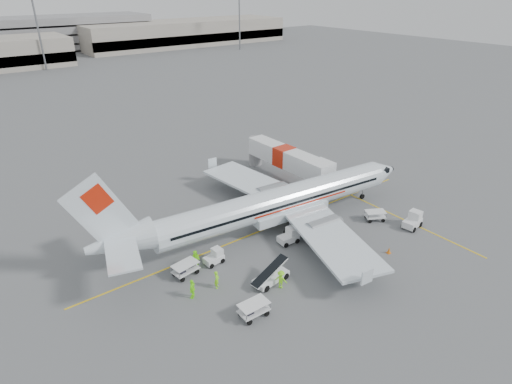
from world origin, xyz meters
The scene contains 24 objects.
ground centered at (0.00, 0.00, 0.00)m, with size 360.00×360.00×0.00m, color #56595B.
stripe_lead centered at (0.00, 0.00, 0.01)m, with size 44.00×0.20×0.01m, color yellow.
stripe_cross centered at (14.00, -8.00, 0.01)m, with size 0.20×20.00×0.01m, color yellow.
terminal_east centered at (70.00, 145.00, 5.00)m, with size 90.00×26.00×10.00m, color gray, non-canonical shape.
parking_garage centered at (25.00, 160.00, 7.00)m, with size 62.00×24.00×14.00m, color slate, non-canonical shape.
mast_center centered at (5.00, 118.00, 11.00)m, with size 3.20×1.20×22.00m, color slate, non-canonical shape.
mast_east centered at (80.00, 118.00, 11.00)m, with size 3.20×1.20×22.00m, color slate, non-canonical shape.
aircraft centered at (1.46, -0.31, 5.27)m, with size 38.25×29.98×10.55m, color white, non-canonical shape.
jet_bridge centered at (10.63, 9.49, 2.26)m, with size 3.22×17.19×4.51m, color white, non-canonical shape.
belt_loader centered at (-5.64, -7.68, 1.29)m, with size 4.77×1.79×2.58m, color white, non-canonical shape.
tug_fore centered at (13.21, -9.73, 0.93)m, with size 2.40×1.38×1.86m, color white, non-canonical shape.
tug_mid centered at (-0.01, -3.67, 0.84)m, with size 2.17×1.24×1.68m, color white, non-canonical shape.
tug_aft centered at (-8.28, -2.00, 0.75)m, with size 1.94×1.11×1.50m, color white, non-canonical shape.
cart_loaded_a centered at (-11.41, -2.00, 0.64)m, with size 2.44×1.45×1.28m, color white, non-canonical shape.
cart_loaded_b centered at (-9.62, -10.33, 0.66)m, with size 2.52×1.49×1.32m, color white, non-canonical shape.
cart_empty_a centered at (3.48, -5.09, 0.66)m, with size 2.55×1.51×1.33m, color white, non-canonical shape.
cart_empty_b centered at (11.18, -6.17, 0.59)m, with size 2.27×1.34×1.18m, color white, non-canonical shape.
cone_nose centered at (20.93, 0.65, 0.32)m, with size 0.40×0.40×0.65m, color orange.
cone_port centered at (3.83, 8.75, 0.30)m, with size 0.37×0.37×0.60m, color orange.
cone_stbd centered at (6.90, -11.39, 0.34)m, with size 0.42×0.42×0.68m, color orange.
crew_a centered at (-10.06, -5.37, 0.88)m, with size 0.64×0.42×1.76m, color #78DF17.
crew_b centered at (-9.99, -1.50, 0.91)m, with size 0.89×0.69×1.83m, color #78DF17.
crew_c centered at (-5.45, -8.88, 0.90)m, with size 1.17×0.67×1.81m, color #78DF17.
crew_d centered at (-12.49, -5.23, 0.95)m, with size 1.11×0.46×1.90m, color #78DF17.
Camera 1 is at (-26.05, -32.22, 24.98)m, focal length 30.00 mm.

